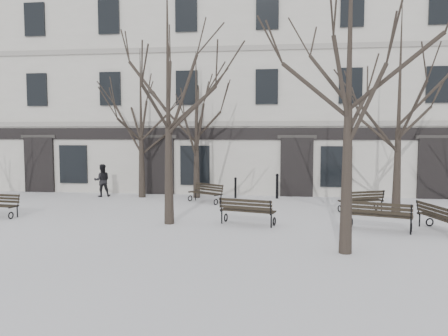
% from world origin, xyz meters
% --- Properties ---
extents(ground, '(100.00, 100.00, 0.00)m').
position_xyz_m(ground, '(0.00, 0.00, 0.00)').
color(ground, silver).
rests_on(ground, ground).
extents(building, '(40.40, 10.20, 11.40)m').
position_xyz_m(building, '(0.00, 12.96, 5.52)').
color(building, beige).
rests_on(building, ground).
extents(tree_1, '(5.89, 5.89, 8.41)m').
position_xyz_m(tree_1, '(-1.14, 0.77, 5.26)').
color(tree_1, black).
rests_on(tree_1, ground).
extents(tree_2, '(6.41, 6.41, 9.16)m').
position_xyz_m(tree_2, '(4.35, -2.30, 5.73)').
color(tree_2, black).
rests_on(tree_2, ground).
extents(tree_4, '(5.02, 5.02, 7.17)m').
position_xyz_m(tree_4, '(-4.02, 6.76, 4.48)').
color(tree_4, black).
rests_on(tree_4, ground).
extents(tree_5, '(4.90, 4.90, 7.01)m').
position_xyz_m(tree_5, '(-1.34, 6.96, 4.38)').
color(tree_5, black).
rests_on(tree_5, ground).
extents(tree_6, '(5.49, 5.49, 7.84)m').
position_xyz_m(tree_6, '(7.07, 3.38, 4.90)').
color(tree_6, black).
rests_on(tree_6, ground).
extents(bench_1, '(1.96, 1.14, 0.94)m').
position_xyz_m(bench_1, '(1.55, 0.87, 0.51)').
color(bench_1, black).
rests_on(bench_1, ground).
extents(bench_2, '(2.04, 1.26, 0.98)m').
position_xyz_m(bench_2, '(5.83, 0.47, 0.53)').
color(bench_2, black).
rests_on(bench_2, ground).
extents(bench_3, '(1.72, 1.44, 0.86)m').
position_xyz_m(bench_3, '(-0.63, 5.51, 0.46)').
color(bench_3, black).
rests_on(bench_3, ground).
extents(bench_4, '(1.85, 1.27, 0.89)m').
position_xyz_m(bench_4, '(5.89, 3.86, 0.48)').
color(bench_4, black).
rests_on(bench_4, ground).
extents(bench_5, '(1.05, 1.90, 0.91)m').
position_xyz_m(bench_5, '(7.62, 0.53, 0.49)').
color(bench_5, black).
rests_on(bench_5, ground).
extents(bollard_a, '(0.13, 0.13, 1.01)m').
position_xyz_m(bollard_a, '(0.56, 7.00, 0.54)').
color(bollard_a, black).
rests_on(bollard_a, ground).
extents(bollard_b, '(0.15, 0.15, 1.20)m').
position_xyz_m(bollard_b, '(2.55, 7.09, 0.64)').
color(bollard_b, black).
rests_on(bollard_b, ground).
extents(pedestrian_b, '(0.97, 0.88, 1.61)m').
position_xyz_m(pedestrian_b, '(-6.02, 6.69, 0.00)').
color(pedestrian_b, black).
rests_on(pedestrian_b, ground).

